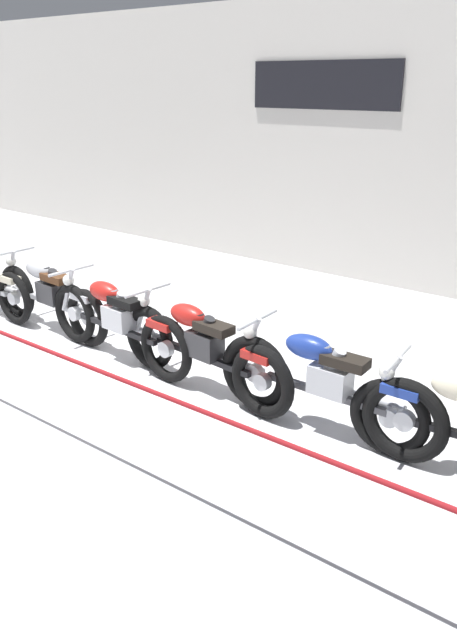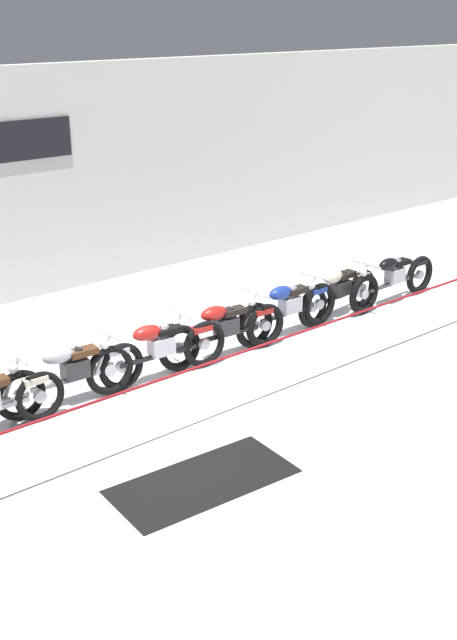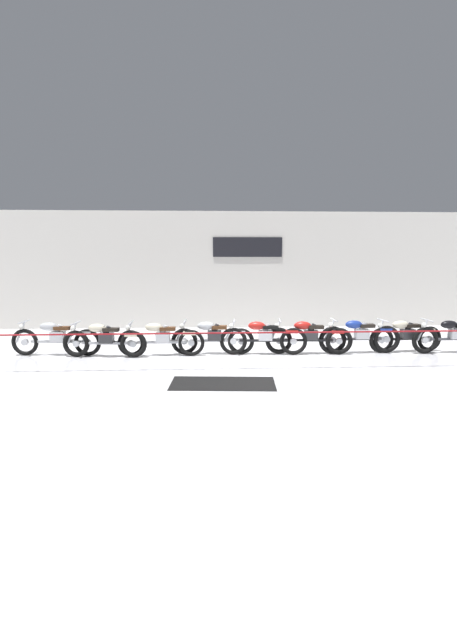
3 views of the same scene
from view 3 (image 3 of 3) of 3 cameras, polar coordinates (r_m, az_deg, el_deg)
ground_plane at (r=11.00m, az=4.52°, el=-5.27°), size 120.00×120.00×0.00m
back_wall at (r=15.78m, az=2.19°, el=6.66°), size 28.00×0.29×4.20m
motorcycle_silver_0 at (r=12.18m, az=-22.06°, el=-2.27°), size 2.40×0.62×0.94m
motorcycle_cream_1 at (r=11.58m, az=-16.24°, el=-2.59°), size 2.22×0.62×0.93m
motorcycle_cream_2 at (r=11.39m, az=-9.04°, el=-2.45°), size 2.29×0.62×0.93m
motorcycle_silver_3 at (r=11.45m, az=-2.17°, el=-2.32°), size 2.23×0.62×0.93m
motorcycle_red_4 at (r=11.43m, az=4.63°, el=-2.32°), size 2.34×0.62×0.95m
motorcycle_red_5 at (r=11.66m, az=10.63°, el=-2.28°), size 2.33×0.62×0.94m
motorcycle_blue_6 at (r=12.09m, az=17.06°, el=-2.09°), size 2.25×0.62×0.95m
motorcycle_cream_7 at (r=12.68m, az=22.52°, el=-1.91°), size 2.12×0.62×0.93m
motorcycle_black_8 at (r=13.12m, az=27.86°, el=-1.92°), size 2.39×0.62×0.95m
stanchion_far_left at (r=9.76m, az=-3.22°, el=-2.44°), size 13.73×0.28×1.05m
floor_banner at (r=8.97m, az=-0.76°, el=-8.45°), size 2.23×1.17×0.01m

